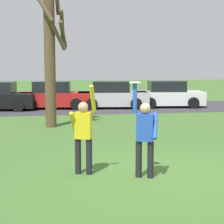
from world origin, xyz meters
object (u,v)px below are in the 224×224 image
at_px(bare_tree_tall, 50,51).
at_px(parked_car_silver, 112,96).
at_px(person_defender, 83,132).
at_px(parked_car_white, 168,95).
at_px(frisbee_disc, 135,82).
at_px(person_catcher, 145,134).
at_px(parked_car_red, 54,96).

bearing_deg(bare_tree_tall, parked_car_silver, 61.62).
bearing_deg(person_defender, parked_car_white, 85.21).
distance_m(frisbee_disc, parked_car_silver, 14.04).
relative_size(person_defender, parked_car_silver, 0.48).
relative_size(person_catcher, parked_car_silver, 0.49).
height_order(parked_car_red, bare_tree_tall, bare_tree_tall).
xyz_separation_m(parked_car_silver, parked_car_white, (3.42, -0.01, 0.00)).
distance_m(parked_car_silver, bare_tree_tall, 7.82).
distance_m(person_catcher, parked_car_silver, 14.03).
bearing_deg(parked_car_silver, frisbee_disc, -91.38).
height_order(frisbee_disc, parked_car_white, frisbee_disc).
distance_m(person_catcher, parked_car_red, 14.38).
relative_size(person_catcher, parked_car_white, 0.49).
bearing_deg(parked_car_red, parked_car_white, 3.16).
height_order(parked_car_white, bare_tree_tall, bare_tree_tall).
xyz_separation_m(frisbee_disc, parked_car_white, (5.17, 13.86, -1.37)).
bearing_deg(person_defender, parked_car_red, 112.50).
xyz_separation_m(parked_car_silver, bare_tree_tall, (-3.55, -6.57, 2.32)).
xyz_separation_m(frisbee_disc, parked_car_silver, (1.74, 13.87, -1.37)).
relative_size(parked_car_silver, bare_tree_tall, 0.73).
height_order(frisbee_disc, parked_car_silver, frisbee_disc).
xyz_separation_m(person_defender, parked_car_red, (-0.57, 13.77, -0.25)).
bearing_deg(parked_car_white, bare_tree_tall, -130.95).
height_order(person_catcher, frisbee_disc, frisbee_disc).
bearing_deg(person_catcher, parked_car_white, -89.42).
height_order(person_catcher, parked_car_red, person_catcher).
height_order(person_defender, parked_car_silver, person_defender).
bearing_deg(person_catcher, parked_car_red, -62.38).
relative_size(frisbee_disc, parked_car_red, 0.06).
height_order(parked_car_red, parked_car_white, same).
xyz_separation_m(parked_car_red, bare_tree_tall, (-0.15, -6.87, 2.32)).
height_order(frisbee_disc, parked_car_red, frisbee_disc).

